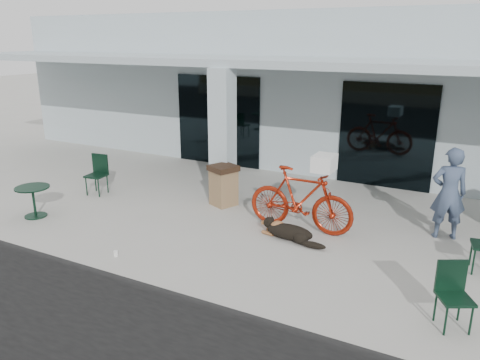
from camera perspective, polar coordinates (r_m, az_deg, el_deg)
The scene contains 15 objects.
ground at distance 9.07m, azimuth -1.02°, elevation -7.69°, with size 80.00×80.00×0.00m, color #AAA8A0.
building at distance 16.28m, azimuth 13.76°, elevation 11.14°, with size 22.00×7.00×4.50m, color #9FB0B5.
storefront_glass_left at distance 14.36m, azimuth -2.70°, elevation 7.24°, with size 2.80×0.06×2.70m, color black.
storefront_glass_right at distance 12.62m, azimuth 17.37°, elevation 5.11°, with size 2.40×0.06×2.70m, color black.
column at distance 11.20m, azimuth -2.14°, elevation 5.54°, with size 0.50×0.50×3.12m, color #9FB0B5.
overhang at distance 11.53m, azimuth 7.79°, elevation 14.00°, with size 22.00×2.80×0.18m, color #9FB0B5.
bicycle at distance 9.50m, azimuth 7.39°, elevation -2.35°, with size 0.62×2.19×1.32m, color maroon.
laundry_basket at distance 9.13m, azimuth 10.24°, elevation 2.06°, with size 0.53×0.39×0.31m, color white.
dog at distance 9.18m, azimuth 6.08°, elevation -6.23°, with size 1.08×0.36×0.36m, color black, non-canonical shape.
cup_near_dog at distance 8.82m, azimuth -14.90°, elevation -8.66°, with size 0.08×0.08×0.10m, color white.
cafe_table_near at distance 11.18m, azimuth -23.82°, elevation -2.45°, with size 0.73×0.73×0.68m, color black, non-canonical shape.
cafe_chair_near at distance 12.19m, azimuth -17.14°, elevation 0.58°, with size 0.45×0.49×0.99m, color black, non-canonical shape.
cafe_chair_far_a at distance 7.05m, azimuth 24.75°, elevation -12.90°, with size 0.42×0.46×0.92m, color black, non-canonical shape.
person at distance 9.85m, azimuth 24.11°, elevation -1.51°, with size 0.66×0.44×1.82m, color #3B4A64.
trash_receptacle at distance 10.91m, azimuth -2.02°, elevation -0.65°, with size 0.56×0.56×0.96m, color olive, non-canonical shape.
Camera 1 is at (3.98, -7.21, 3.80)m, focal length 35.00 mm.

